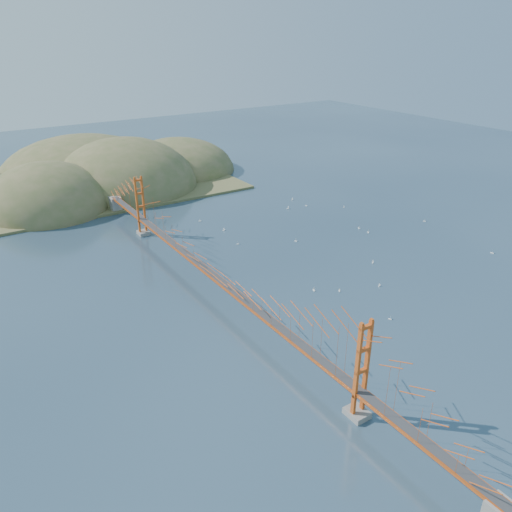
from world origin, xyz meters
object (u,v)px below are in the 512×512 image
sailboat_2 (379,285)px  sailboat_1 (296,241)px  bridge (216,255)px  sailboat_0 (314,290)px

sailboat_2 → sailboat_1: size_ratio=0.89×
bridge → sailboat_0: 16.49m
sailboat_2 → sailboat_1: sailboat_1 is taller
bridge → sailboat_0: size_ratio=126.37×
sailboat_1 → sailboat_0: bearing=-119.0°
sailboat_0 → sailboat_1: (9.48, 17.09, -0.01)m
sailboat_2 → sailboat_1: bearing=90.3°
bridge → sailboat_1: 26.26m
bridge → sailboat_2: (23.12, -10.94, -6.87)m
bridge → sailboat_2: bearing=-25.3°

